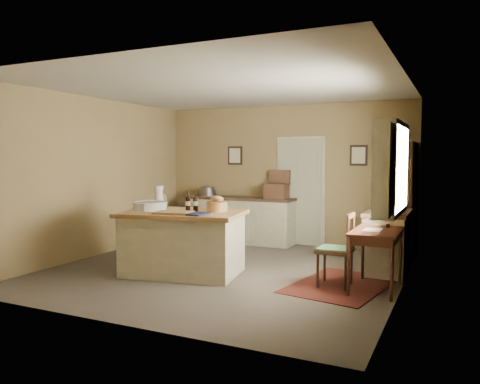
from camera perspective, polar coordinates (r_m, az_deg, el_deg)
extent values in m
plane|color=#4F453D|center=(7.10, -1.73, -9.47)|extent=(5.00, 5.00, 0.00)
cube|color=olive|center=(9.20, 5.34, 2.15)|extent=(5.00, 0.10, 2.70)
cube|color=olive|center=(4.82, -15.38, 0.11)|extent=(5.00, 0.10, 2.70)
cube|color=olive|center=(8.35, -17.23, 1.76)|extent=(0.10, 5.00, 2.70)
cube|color=olive|center=(6.19, 19.34, 0.90)|extent=(0.10, 5.00, 2.70)
plane|color=silver|center=(6.97, -1.78, 12.62)|extent=(5.00, 5.00, 0.00)
cube|color=#A3A588|center=(9.08, 7.34, 0.24)|extent=(0.97, 0.06, 2.11)
cube|color=black|center=(9.59, -0.61, 4.46)|extent=(0.32, 0.02, 0.38)
cube|color=beige|center=(9.58, -0.64, 4.46)|extent=(0.24, 0.01, 0.30)
cube|color=black|center=(8.79, 14.26, 4.35)|extent=(0.32, 0.02, 0.38)
cube|color=beige|center=(8.78, 14.24, 4.35)|extent=(0.24, 0.01, 0.30)
cube|color=beige|center=(6.03, 17.88, -2.29)|extent=(0.25, 1.32, 0.06)
cube|color=beige|center=(6.01, 18.12, 7.81)|extent=(0.25, 1.32, 0.06)
cube|color=white|center=(5.98, 19.14, 2.72)|extent=(0.01, 1.20, 1.00)
cube|color=beige|center=(5.17, 17.78, 2.55)|extent=(0.04, 0.35, 1.00)
cube|color=beige|center=(6.80, 19.59, 2.87)|extent=(0.04, 0.35, 1.00)
cube|color=beige|center=(6.84, -6.96, -6.39)|extent=(1.74, 1.25, 0.85)
cube|color=#A97C47|center=(6.77, -7.00, -2.61)|extent=(1.87, 1.39, 0.06)
cylinder|color=white|center=(7.04, -10.88, -1.70)|extent=(0.50, 0.50, 0.11)
cube|color=#A97C47|center=(6.50, -8.08, -2.51)|extent=(0.55, 0.43, 0.03)
cube|color=black|center=(6.38, -5.83, -2.64)|extent=(0.41, 0.33, 0.02)
cylinder|color=#9B6736|center=(6.70, -2.83, -1.80)|extent=(0.30, 0.30, 0.14)
cylinder|color=black|center=(6.81, -6.37, -1.08)|extent=(0.07, 0.07, 0.29)
cylinder|color=black|center=(6.77, -5.45, -1.11)|extent=(0.07, 0.07, 0.29)
cube|color=beige|center=(9.31, 0.11, -3.53)|extent=(2.14, 0.59, 0.85)
cube|color=#332319|center=(9.26, 0.11, -0.77)|extent=(2.18, 0.62, 0.05)
cube|color=#482C1B|center=(8.95, 4.45, 0.11)|extent=(0.43, 0.32, 0.28)
cylinder|color=#59544F|center=(9.59, -3.95, 0.09)|extent=(0.36, 0.36, 0.18)
cube|color=#501C13|center=(6.42, 12.14, -11.03)|extent=(1.36, 1.76, 0.01)
cube|color=#3A1B12|center=(6.18, 16.33, -4.62)|extent=(0.58, 0.94, 0.03)
cube|color=#3A1B12|center=(6.19, 16.31, -5.26)|extent=(0.52, 0.88, 0.10)
cube|color=silver|center=(6.19, 15.87, -4.44)|extent=(0.22, 0.30, 0.01)
cylinder|color=black|center=(6.42, 17.58, -3.97)|extent=(0.05, 0.05, 0.05)
cylinder|color=#3A1B12|center=(5.88, 13.16, -8.88)|extent=(0.04, 0.04, 0.72)
cylinder|color=#3A1B12|center=(5.80, 18.02, -9.17)|extent=(0.04, 0.04, 0.72)
cylinder|color=#3A1B12|center=(6.71, 14.72, -7.28)|extent=(0.04, 0.04, 0.72)
cylinder|color=#3A1B12|center=(6.64, 18.98, -7.49)|extent=(0.04, 0.04, 0.72)
cube|color=beige|center=(7.23, 17.54, -5.99)|extent=(0.56, 1.03, 0.85)
cube|color=#332319|center=(7.17, 17.62, -2.44)|extent=(0.59, 1.07, 0.05)
cylinder|color=silver|center=(7.01, 17.22, -2.00)|extent=(0.25, 0.25, 0.09)
cube|color=black|center=(7.81, 19.10, -1.27)|extent=(0.33, 0.04, 1.93)
cube|color=black|center=(8.63, 19.70, -0.78)|extent=(0.33, 0.04, 1.93)
cube|color=black|center=(8.21, 20.48, -1.05)|extent=(0.02, 0.87, 1.93)
cube|color=black|center=(8.35, 19.25, -7.29)|extent=(0.33, 0.83, 0.03)
cube|color=black|center=(8.27, 19.34, -4.01)|extent=(0.33, 0.83, 0.03)
cube|color=black|center=(8.22, 19.42, -0.68)|extent=(0.33, 0.83, 0.03)
cube|color=black|center=(8.19, 19.49, 2.01)|extent=(0.33, 0.83, 0.03)
cube|color=black|center=(8.19, 19.55, 4.72)|extent=(0.33, 0.83, 0.03)
cylinder|color=white|center=(8.21, 19.43, -0.26)|extent=(0.12, 0.12, 0.11)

